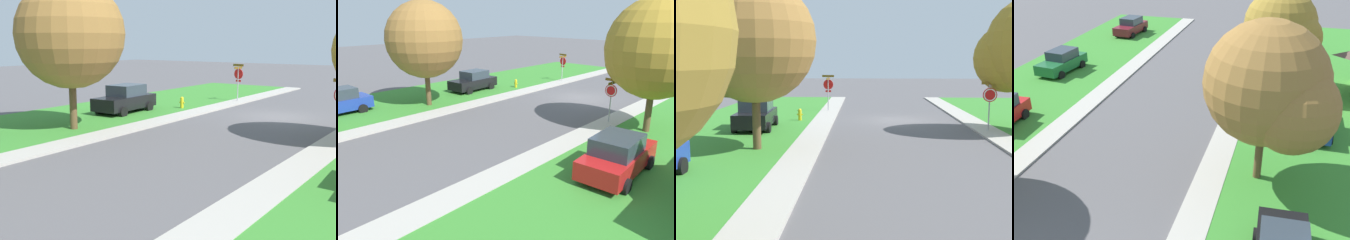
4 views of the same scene
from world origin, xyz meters
TOP-DOWN VIEW (x-y plane):
  - ground_plane at (0.00, 0.00)m, footprint 120.00×120.00m
  - sidewalk_east at (4.70, 12.00)m, footprint 1.40×56.00m
  - lawn_east at (9.40, 12.00)m, footprint 8.00×56.00m
  - sidewalk_west at (-4.70, 12.00)m, footprint 1.40×56.00m
  - lawn_west at (-9.40, 12.00)m, footprint 8.00×56.00m
  - stop_sign_near_corner at (4.81, -4.49)m, footprint 0.91×0.91m
  - stop_sign_far_corner at (-4.67, 4.49)m, footprint 0.92×0.92m
  - car_black_kerbside_mid at (8.19, 4.18)m, footprint 2.22×4.39m
  - car_red_far_down_street at (-8.12, 10.67)m, footprint 2.23×4.40m
  - tree_corner_large at (7.07, 9.54)m, footprint 5.68×5.29m
  - tree_across_left at (-6.70, 4.38)m, footprint 5.78×5.38m
  - fire_hydrant at (6.20, 0.84)m, footprint 0.38×0.22m

SIDE VIEW (x-z plane):
  - ground_plane at x=0.00m, z-range 0.00..0.00m
  - lawn_east at x=9.40m, z-range 0.00..0.08m
  - lawn_west at x=-9.40m, z-range 0.00..0.08m
  - sidewalk_east at x=4.70m, z-range 0.00..0.10m
  - sidewalk_west at x=-4.70m, z-range 0.00..0.10m
  - fire_hydrant at x=6.20m, z-range 0.02..0.85m
  - car_black_kerbside_mid at x=8.19m, z-range -0.01..1.75m
  - car_red_far_down_street at x=-8.12m, z-range -0.01..1.75m
  - stop_sign_near_corner at x=4.81m, z-range 0.49..3.26m
  - stop_sign_far_corner at x=-4.67m, z-range 0.50..3.27m
  - tree_across_left at x=-6.70m, z-range 0.82..8.18m
  - tree_corner_large at x=7.07m, z-range 0.87..8.25m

